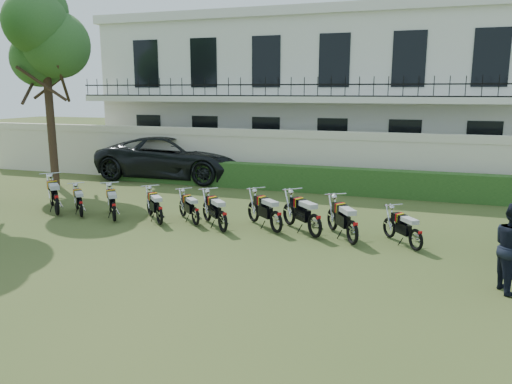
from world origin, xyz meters
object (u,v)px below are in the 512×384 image
(motorcycle_6, at_px, (276,216))
(motorcycle_2, at_px, (114,207))
(motorcycle_0, at_px, (56,199))
(motorcycle_3, at_px, (159,210))
(motorcycle_7, at_px, (315,220))
(suv, at_px, (175,157))
(motorcycle_9, at_px, (416,234))
(tree_west_near, at_px, (45,37))
(motorcycle_8, at_px, (353,226))
(motorcycle_5, at_px, (223,216))
(motorcycle_1, at_px, (81,204))
(motorcycle_4, at_px, (195,212))

(motorcycle_6, bearing_deg, motorcycle_2, 137.47)
(motorcycle_0, relative_size, motorcycle_3, 1.17)
(motorcycle_7, relative_size, suv, 0.22)
(motorcycle_2, distance_m, motorcycle_6, 4.96)
(motorcycle_3, bearing_deg, motorcycle_7, -41.16)
(motorcycle_7, distance_m, motorcycle_9, 2.58)
(tree_west_near, relative_size, motorcycle_0, 4.89)
(tree_west_near, bearing_deg, motorcycle_3, -29.68)
(motorcycle_8, relative_size, suv, 0.26)
(motorcycle_3, xyz_separation_m, motorcycle_5, (2.04, -0.12, 0.02))
(tree_west_near, relative_size, motorcycle_9, 5.52)
(motorcycle_1, distance_m, motorcycle_3, 2.75)
(motorcycle_0, height_order, motorcycle_7, motorcycle_0)
(motorcycle_7, bearing_deg, motorcycle_5, 142.57)
(motorcycle_2, height_order, motorcycle_7, motorcycle_7)
(motorcycle_5, relative_size, motorcycle_7, 0.94)
(motorcycle_5, distance_m, motorcycle_9, 5.09)
(tree_west_near, bearing_deg, motorcycle_4, -24.82)
(motorcycle_4, xyz_separation_m, suv, (-4.32, 6.99, 0.52))
(motorcycle_2, relative_size, motorcycle_5, 1.03)
(motorcycle_1, distance_m, motorcycle_4, 3.77)
(motorcycle_9, bearing_deg, motorcycle_4, 139.85)
(motorcycle_5, bearing_deg, motorcycle_7, -36.88)
(motorcycle_4, relative_size, motorcycle_8, 0.72)
(motorcycle_4, relative_size, suv, 0.18)
(motorcycle_1, distance_m, motorcycle_6, 6.21)
(tree_west_near, bearing_deg, motorcycle_7, -18.37)
(motorcycle_9, bearing_deg, motorcycle_8, 144.24)
(motorcycle_0, distance_m, motorcycle_3, 3.60)
(motorcycle_0, distance_m, motorcycle_8, 9.19)
(tree_west_near, relative_size, motorcycle_2, 5.34)
(motorcycle_0, relative_size, motorcycle_6, 1.08)
(motorcycle_2, distance_m, motorcycle_5, 3.52)
(tree_west_near, relative_size, motorcycle_5, 5.49)
(tree_west_near, distance_m, motorcycle_4, 10.48)
(motorcycle_6, bearing_deg, motorcycle_4, 132.75)
(motorcycle_5, bearing_deg, suv, 82.19)
(motorcycle_6, height_order, motorcycle_8, motorcycle_8)
(motorcycle_0, relative_size, motorcycle_1, 1.28)
(tree_west_near, relative_size, motorcycle_8, 4.53)
(motorcycle_3, height_order, motorcycle_8, motorcycle_8)
(motorcycle_1, bearing_deg, motorcycle_8, -45.07)
(motorcycle_0, xyz_separation_m, motorcycle_2, (2.11, -0.04, -0.07))
(motorcycle_5, bearing_deg, motorcycle_0, 135.75)
(motorcycle_7, bearing_deg, suv, 93.70)
(motorcycle_6, xyz_separation_m, suv, (-6.77, 7.01, 0.46))
(motorcycle_4, xyz_separation_m, motorcycle_7, (3.54, -0.12, 0.09))
(motorcycle_0, relative_size, motorcycle_2, 1.09)
(motorcycle_4, distance_m, motorcycle_5, 1.11)
(motorcycle_2, bearing_deg, motorcycle_8, -39.51)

